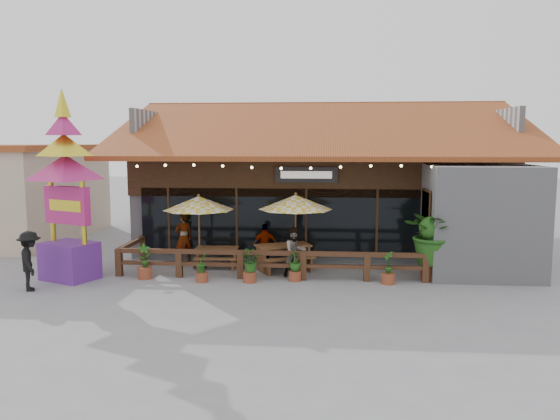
# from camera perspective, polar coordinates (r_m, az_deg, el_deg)

# --- Properties ---
(ground) EXTENTS (100.00, 100.00, 0.00)m
(ground) POSITION_cam_1_polar(r_m,az_deg,el_deg) (17.93, 4.11, -6.92)
(ground) COLOR gray
(ground) RESTS_ON ground
(restaurant_building) EXTENTS (15.50, 14.73, 6.09)m
(restaurant_building) POSITION_cam_1_polar(r_m,az_deg,el_deg) (24.10, 4.97, 2.00)
(restaurant_building) COLOR #A3A3A7
(restaurant_building) RESTS_ON ground
(patio_railing) EXTENTS (10.00, 2.60, 0.92)m
(patio_railing) POSITION_cam_1_polar(r_m,az_deg,el_deg) (17.69, -3.23, -5.06)
(patio_railing) COLOR #4D2B1B
(patio_railing) RESTS_ON ground
(umbrella_left) EXTENTS (3.03, 3.03, 2.59)m
(umbrella_left) POSITION_cam_1_polar(r_m,az_deg,el_deg) (18.81, -8.49, 0.68)
(umbrella_left) COLOR brown
(umbrella_left) RESTS_ON ground
(umbrella_right) EXTENTS (2.71, 2.71, 2.66)m
(umbrella_right) POSITION_cam_1_polar(r_m,az_deg,el_deg) (18.31, 1.64, 0.78)
(umbrella_right) COLOR brown
(umbrella_right) RESTS_ON ground
(picnic_table_left) EXTENTS (1.55, 1.36, 0.71)m
(picnic_table_left) POSITION_cam_1_polar(r_m,az_deg,el_deg) (19.15, -6.60, -4.57)
(picnic_table_left) COLOR brown
(picnic_table_left) RESTS_ON ground
(picnic_table_right) EXTENTS (2.30, 2.18, 0.87)m
(picnic_table_right) POSITION_cam_1_polar(r_m,az_deg,el_deg) (18.67, 0.33, -4.48)
(picnic_table_right) COLOR brown
(picnic_table_right) RESTS_ON ground
(thai_sign_tower) EXTENTS (3.12, 3.12, 6.43)m
(thai_sign_tower) POSITION_cam_1_polar(r_m,az_deg,el_deg) (18.27, -21.50, 3.66)
(thai_sign_tower) COLOR #60268B
(thai_sign_tower) RESTS_ON ground
(tropical_plant) EXTENTS (2.38, 2.43, 2.54)m
(tropical_plant) POSITION_cam_1_polar(r_m,az_deg,el_deg) (17.87, 15.66, -2.45)
(tropical_plant) COLOR brown
(tropical_plant) RESTS_ON ground
(diner_a) EXTENTS (0.79, 0.76, 1.83)m
(diner_a) POSITION_cam_1_polar(r_m,az_deg,el_deg) (19.99, -10.02, -2.86)
(diner_a) COLOR #3D2413
(diner_a) RESTS_ON ground
(diner_b) EXTENTS (0.98, 0.92, 1.61)m
(diner_b) POSITION_cam_1_polar(r_m,az_deg,el_deg) (17.72, 1.56, -4.40)
(diner_b) COLOR #3D2413
(diner_b) RESTS_ON ground
(diner_c) EXTENTS (0.91, 0.46, 1.50)m
(diner_c) POSITION_cam_1_polar(r_m,az_deg,el_deg) (19.23, -1.55, -3.66)
(diner_c) COLOR #3D2413
(diner_c) RESTS_ON ground
(pedestrian) EXTENTS (1.17, 1.32, 1.77)m
(pedestrian) POSITION_cam_1_polar(r_m,az_deg,el_deg) (17.63, -24.69, -4.85)
(pedestrian) COLOR black
(pedestrian) RESTS_ON ground
(planter_a) EXTENTS (0.48, 0.46, 1.12)m
(planter_a) POSITION_cam_1_polar(r_m,az_deg,el_deg) (18.02, -13.96, -5.51)
(planter_a) COLOR brown
(planter_a) RESTS_ON ground
(planter_b) EXTENTS (0.38, 0.42, 0.93)m
(planter_b) POSITION_cam_1_polar(r_m,az_deg,el_deg) (17.26, -8.16, -6.09)
(planter_b) COLOR brown
(planter_b) RESTS_ON ground
(planter_c) EXTENTS (0.75, 0.69, 1.02)m
(planter_c) POSITION_cam_1_polar(r_m,az_deg,el_deg) (17.04, -3.19, -5.68)
(planter_c) COLOR brown
(planter_c) RESTS_ON ground
(planter_d) EXTENTS (0.51, 0.51, 0.96)m
(planter_d) POSITION_cam_1_polar(r_m,az_deg,el_deg) (17.21, 1.58, -5.92)
(planter_d) COLOR brown
(planter_d) RESTS_ON ground
(planter_e) EXTENTS (0.42, 0.43, 1.03)m
(planter_e) POSITION_cam_1_polar(r_m,az_deg,el_deg) (17.16, 11.24, -6.20)
(planter_e) COLOR brown
(planter_e) RESTS_ON ground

